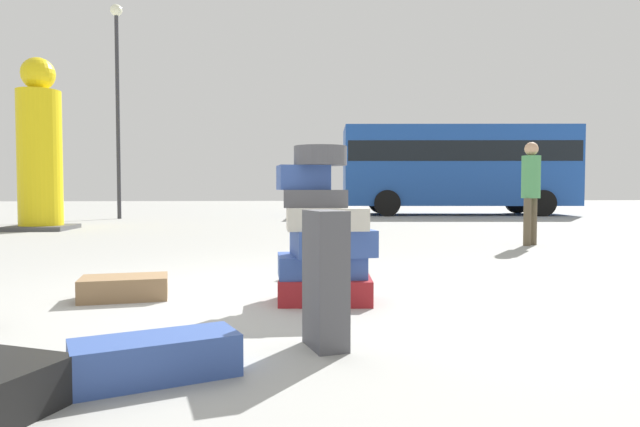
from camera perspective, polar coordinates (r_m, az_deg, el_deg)
The scene contains 10 objects.
ground_plane at distance 4.71m, azimuth -5.47°, elevation -8.70°, with size 80.00×80.00×0.00m, color #9E9E99.
suitcase_tower at distance 4.46m, azimuth 0.34°, elevation -2.64°, with size 0.79×0.59×1.26m.
suitcase_black_foreground_far at distance 5.87m, azimuth 0.77°, elevation -5.06°, with size 0.65×0.41×0.28m, color black.
suitcase_charcoal_foreground_near at distance 3.20m, azimuth 0.57°, elevation -6.80°, with size 0.18×0.32×0.79m, color #4C4C51.
suitcase_brown_upright_blue at distance 4.93m, azimuth -19.54°, elevation -7.22°, with size 0.69×0.42×0.19m, color olive.
suitcase_navy_white_trunk at distance 2.86m, azimuth -16.56°, elevation -14.08°, with size 0.77×0.32×0.21m, color #334F99.
person_bearded_onlooker at distance 9.65m, azimuth 20.93°, elevation 2.83°, with size 0.30×0.30×1.68m.
yellow_dummy_statue at distance 14.04m, azimuth -26.94°, elevation 5.51°, with size 1.32×1.32×3.87m.
parked_bus at distance 20.74m, azimuth 13.90°, elevation 4.95°, with size 8.35×3.32×3.15m.
lamp_post at distance 18.69m, azimuth -20.18°, elevation 12.70°, with size 0.36×0.36×6.62m.
Camera 1 is at (0.05, -4.62, 0.91)m, focal length 31.01 mm.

